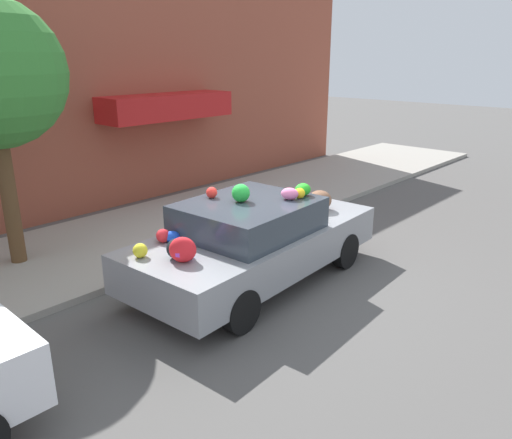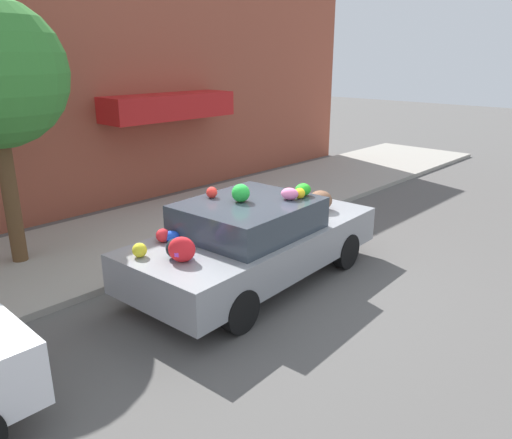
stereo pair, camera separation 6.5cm
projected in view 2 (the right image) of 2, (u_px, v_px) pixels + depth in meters
ground_plane at (247, 276)px, 7.79m from camera, size 60.00×60.00×0.00m
sidewalk_curb at (146, 233)px, 9.52m from camera, size 24.00×3.20×0.11m
building_facade at (76, 79)px, 10.16m from camera, size 18.00×1.20×5.69m
fire_hydrant at (200, 223)px, 8.85m from camera, size 0.20×0.20×0.70m
art_car at (254, 239)px, 7.43m from camera, size 4.24×2.00×1.55m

